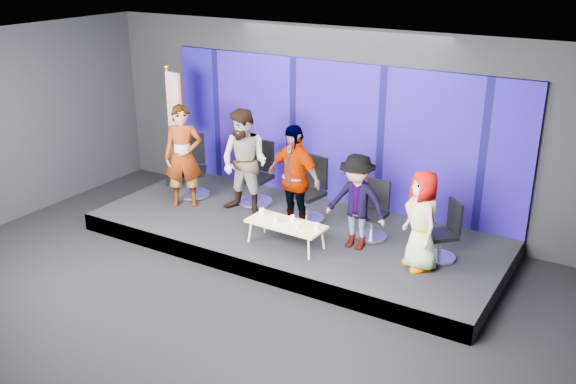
# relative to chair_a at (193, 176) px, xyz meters

# --- Properties ---
(ground) EXTENTS (10.00, 10.00, 0.00)m
(ground) POSITION_rel_chair_a_xyz_m (2.44, -2.76, -0.68)
(ground) COLOR black
(ground) RESTS_ON ground
(room_walls) EXTENTS (10.02, 8.02, 3.51)m
(room_walls) POSITION_rel_chair_a_xyz_m (2.44, -2.76, 1.75)
(room_walls) COLOR black
(room_walls) RESTS_ON ground
(riser) EXTENTS (7.00, 3.00, 0.30)m
(riser) POSITION_rel_chair_a_xyz_m (2.44, -0.26, -0.53)
(riser) COLOR black
(riser) RESTS_ON ground
(backdrop) EXTENTS (7.00, 0.08, 2.60)m
(backdrop) POSITION_rel_chair_a_xyz_m (2.44, 1.19, 0.92)
(backdrop) COLOR #100864
(backdrop) RESTS_ON riser
(chair_a) EXTENTS (0.91, 0.91, 1.16)m
(chair_a) POSITION_rel_chair_a_xyz_m (0.00, 0.00, 0.00)
(chair_a) COLOR silver
(chair_a) RESTS_ON riser
(panelist_a) EXTENTS (0.82, 0.76, 1.88)m
(panelist_a) POSITION_rel_chair_a_xyz_m (0.20, -0.47, 0.56)
(panelist_a) COLOR black
(panelist_a) RESTS_ON riser
(chair_b) EXTENTS (0.66, 0.66, 1.17)m
(chair_b) POSITION_rel_chair_a_xyz_m (1.27, 0.31, 0.00)
(chair_b) COLOR silver
(chair_b) RESTS_ON riser
(panelist_b) EXTENTS (0.92, 0.72, 1.89)m
(panelist_b) POSITION_rel_chair_a_xyz_m (1.36, -0.19, 0.56)
(panelist_b) COLOR black
(panelist_b) RESTS_ON riser
(chair_c) EXTENTS (0.74, 0.74, 1.13)m
(chair_c) POSITION_rel_chair_a_xyz_m (2.49, 0.12, -0.01)
(chair_c) COLOR silver
(chair_c) RESTS_ON riser
(panelist_c) EXTENTS (1.14, 0.63, 1.83)m
(panelist_c) POSITION_rel_chair_a_xyz_m (2.48, -0.39, 0.53)
(panelist_c) COLOR black
(panelist_c) RESTS_ON riser
(chair_d) EXTENTS (0.54, 0.54, 0.96)m
(chair_d) POSITION_rel_chair_a_xyz_m (3.74, 0.02, -0.07)
(chair_d) COLOR silver
(chair_d) RESTS_ON riser
(panelist_d) EXTENTS (1.00, 0.58, 1.55)m
(panelist_d) POSITION_rel_chair_a_xyz_m (3.66, -0.47, 0.39)
(panelist_d) COLOR black
(panelist_d) RESTS_ON riser
(chair_e) EXTENTS (0.75, 0.75, 0.94)m
(chair_e) POSITION_rel_chair_a_xyz_m (4.98, -0.15, -0.07)
(chair_e) COLOR silver
(chair_e) RESTS_ON riser
(panelist_e) EXTENTS (0.87, 0.87, 1.52)m
(panelist_e) POSITION_rel_chair_a_xyz_m (4.77, -0.60, 0.38)
(panelist_e) COLOR black
(panelist_e) RESTS_ON riser
(coffee_table) EXTENTS (1.29, 0.59, 0.39)m
(coffee_table) POSITION_rel_chair_a_xyz_m (2.69, -0.98, -0.02)
(coffee_table) COLOR #CDB877
(coffee_table) RESTS_ON riser
(mug_a) EXTENTS (0.08, 0.08, 0.10)m
(mug_a) POSITION_rel_chair_a_xyz_m (2.17, -0.89, 0.06)
(mug_a) COLOR silver
(mug_a) RESTS_ON coffee_table
(mug_b) EXTENTS (0.08, 0.08, 0.10)m
(mug_b) POSITION_rel_chair_a_xyz_m (2.53, -1.03, 0.06)
(mug_b) COLOR silver
(mug_b) RESTS_ON coffee_table
(mug_c) EXTENTS (0.07, 0.07, 0.09)m
(mug_c) POSITION_rel_chair_a_xyz_m (2.73, -0.84, 0.05)
(mug_c) COLOR silver
(mug_c) RESTS_ON coffee_table
(mug_d) EXTENTS (0.08, 0.08, 0.10)m
(mug_d) POSITION_rel_chair_a_xyz_m (2.96, -1.07, 0.06)
(mug_d) COLOR silver
(mug_d) RESTS_ON coffee_table
(mug_e) EXTENTS (0.09, 0.09, 0.11)m
(mug_e) POSITION_rel_chair_a_xyz_m (3.23, -0.97, 0.06)
(mug_e) COLOR silver
(mug_e) RESTS_ON coffee_table
(flag_stand) EXTENTS (0.55, 0.32, 2.42)m
(flag_stand) POSITION_rel_chair_a_xyz_m (-0.59, 0.22, 0.90)
(flag_stand) COLOR black
(flag_stand) RESTS_ON riser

